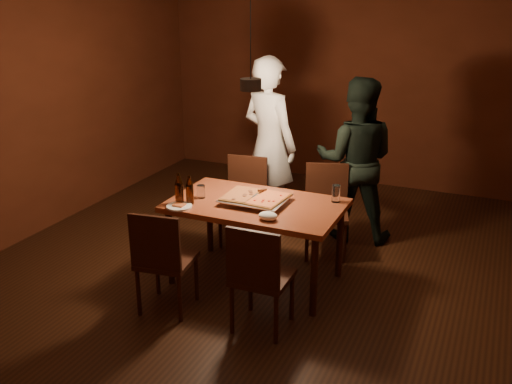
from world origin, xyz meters
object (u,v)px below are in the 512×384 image
at_px(beer_bottle_b, 190,190).
at_px(beer_bottle_a, 179,188).
at_px(dining_table, 256,211).
at_px(chair_near_right, 258,270).
at_px(chair_far_right, 326,201).
at_px(diner_dark, 356,160).
at_px(diner_white, 269,145).
at_px(pendant_lamp, 251,83).
at_px(chair_far_left, 245,192).
at_px(pizza_tray, 255,200).
at_px(chair_near_left, 162,253).
at_px(plate_slice, 179,206).

bearing_deg(beer_bottle_b, beer_bottle_a, -158.60).
relative_size(dining_table, chair_near_right, 3.09).
bearing_deg(chair_far_right, diner_dark, -127.92).
bearing_deg(diner_white, pendant_lamp, 123.82).
bearing_deg(chair_far_left, chair_near_right, 110.54).
distance_m(beer_bottle_a, beer_bottle_b, 0.09).
height_order(dining_table, pizza_tray, pizza_tray).
bearing_deg(chair_near_right, chair_near_left, -177.47).
bearing_deg(chair_far_left, plate_slice, 77.19).
bearing_deg(chair_far_right, beer_bottle_a, 29.92).
xyz_separation_m(chair_far_left, pizza_tray, (0.45, -0.75, 0.24)).
xyz_separation_m(pizza_tray, diner_dark, (0.56, 1.29, 0.08)).
relative_size(beer_bottle_a, beer_bottle_b, 1.09).
relative_size(chair_near_right, beer_bottle_a, 1.75).
xyz_separation_m(plate_slice, diner_dark, (1.11, 1.66, 0.09)).
bearing_deg(beer_bottle_b, pendant_lamp, 45.11).
relative_size(chair_near_left, beer_bottle_a, 1.75).
height_order(chair_near_left, beer_bottle_b, beer_bottle_b).
distance_m(pizza_tray, beer_bottle_b, 0.58).
height_order(pizza_tray, plate_slice, pizza_tray).
distance_m(chair_far_left, chair_near_left, 1.57).
relative_size(chair_far_right, chair_near_left, 1.10).
bearing_deg(beer_bottle_a, diner_dark, 53.73).
bearing_deg(plate_slice, chair_far_left, 84.97).
bearing_deg(pendant_lamp, chair_near_right, -62.68).
bearing_deg(diner_dark, diner_white, -4.26).
bearing_deg(beer_bottle_b, chair_far_left, 86.68).
xyz_separation_m(chair_far_right, chair_near_left, (-0.85, -1.66, 0.00)).
distance_m(chair_far_left, pizza_tray, 0.91).
bearing_deg(plate_slice, chair_near_right, -23.64).
bearing_deg(dining_table, chair_far_right, 64.99).
height_order(chair_near_right, plate_slice, chair_near_right).
distance_m(dining_table, beer_bottle_a, 0.70).
bearing_deg(chair_far_left, dining_table, 113.69).
xyz_separation_m(plate_slice, diner_white, (0.19, 1.55, 0.18)).
bearing_deg(chair_far_left, pizza_tray, 113.32).
bearing_deg(beer_bottle_a, beer_bottle_b, 21.40).
xyz_separation_m(dining_table, diner_dark, (0.55, 1.29, 0.18)).
distance_m(chair_near_left, beer_bottle_a, 0.66).
xyz_separation_m(beer_bottle_b, diner_white, (0.15, 1.43, 0.07)).
bearing_deg(diner_dark, beer_bottle_b, 44.54).
relative_size(dining_table, chair_far_right, 2.82).
bearing_deg(diner_dark, plate_slice, 45.52).
height_order(chair_far_right, diner_white, diner_white).
height_order(pizza_tray, diner_dark, diner_dark).
bearing_deg(diner_white, chair_far_right, 175.49).
xyz_separation_m(chair_near_right, beer_bottle_a, (-0.96, 0.49, 0.35)).
bearing_deg(pizza_tray, chair_far_left, 118.47).
xyz_separation_m(chair_far_left, chair_far_right, (0.85, 0.09, 0.00)).
bearing_deg(dining_table, plate_slice, -146.74).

